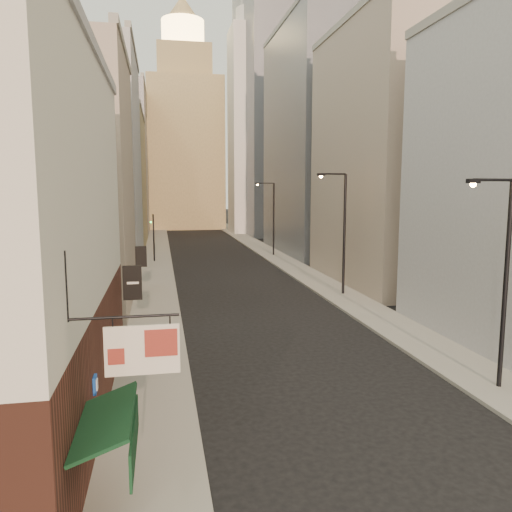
{
  "coord_description": "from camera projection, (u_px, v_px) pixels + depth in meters",
  "views": [
    {
      "loc": [
        -6.05,
        -7.66,
        7.61
      ],
      "look_at": [
        -1.26,
        17.31,
        4.17
      ],
      "focal_mm": 35.0,
      "sensor_mm": 36.0,
      "label": 1
    }
  ],
  "objects": [
    {
      "name": "streetlamp_near",
      "position": [
        502.0,
        272.0,
        18.33
      ],
      "size": [
        2.08,
        0.46,
        7.97
      ],
      "rotation": [
        0.0,
        0.0,
        0.14
      ],
      "color": "black",
      "rests_on": "ground"
    },
    {
      "name": "left_bldg_grey",
      "position": [
        95.0,
        163.0,
        46.9
      ],
      "size": [
        8.0,
        16.0,
        20.0
      ],
      "primitive_type": "cube",
      "color": "#9D9DA2",
      "rests_on": "ground"
    },
    {
      "name": "sidewalk_right",
      "position": [
        260.0,
        247.0,
        64.34
      ],
      "size": [
        3.0,
        140.0,
        0.15
      ],
      "primitive_type": "cube",
      "color": "gray",
      "rests_on": "ground"
    },
    {
      "name": "left_bldg_beige",
      "position": [
        64.0,
        182.0,
        31.6
      ],
      "size": [
        8.0,
        12.0,
        16.0
      ],
      "primitive_type": "cube",
      "color": "gray",
      "rests_on": "ground"
    },
    {
      "name": "right_bldg_wingrid",
      "position": [
        314.0,
        143.0,
        58.77
      ],
      "size": [
        8.0,
        20.0,
        26.0
      ],
      "primitive_type": "cube",
      "color": "gray",
      "rests_on": "ground"
    },
    {
      "name": "left_bldg_tan",
      "position": [
        113.0,
        182.0,
        64.62
      ],
      "size": [
        8.0,
        18.0,
        17.0
      ],
      "primitive_type": "cube",
      "color": "#918055",
      "rests_on": "ground"
    },
    {
      "name": "traffic_light_left",
      "position": [
        153.0,
        229.0,
        51.38
      ],
      "size": [
        0.54,
        0.43,
        5.0
      ],
      "rotation": [
        0.0,
        0.0,
        3.05
      ],
      "color": "black",
      "rests_on": "ground"
    },
    {
      "name": "right_bldg_beige",
      "position": [
        389.0,
        158.0,
        39.7
      ],
      "size": [
        8.0,
        16.0,
        20.0
      ],
      "primitive_type": "cube",
      "color": "gray",
      "rests_on": "ground"
    },
    {
      "name": "left_bldg_wingrid",
      "position": [
        123.0,
        162.0,
        83.62
      ],
      "size": [
        8.0,
        20.0,
        24.0
      ],
      "primitive_type": "cube",
      "color": "gray",
      "rests_on": "ground"
    },
    {
      "name": "white_tower",
      "position": [
        254.0,
        124.0,
        84.89
      ],
      "size": [
        8.0,
        8.0,
        41.5
      ],
      "color": "silver",
      "rests_on": "ground"
    },
    {
      "name": "streetlamp_mid",
      "position": [
        342.0,
        227.0,
        35.09
      ],
      "size": [
        2.27,
        0.52,
        8.67
      ],
      "rotation": [
        0.0,
        0.0,
        0.15
      ],
      "color": "black",
      "rests_on": "ground"
    },
    {
      "name": "highrise",
      "position": [
        300.0,
        83.0,
        85.44
      ],
      "size": [
        21.0,
        23.0,
        51.2
      ],
      "color": "gray",
      "rests_on": "ground"
    },
    {
      "name": "clock_tower",
      "position": [
        185.0,
        137.0,
        96.6
      ],
      "size": [
        14.0,
        14.0,
        44.9
      ],
      "color": "#918055",
      "rests_on": "ground"
    },
    {
      "name": "sidewalk_left",
      "position": [
        158.0,
        250.0,
        61.91
      ],
      "size": [
        3.0,
        140.0,
        0.15
      ],
      "primitive_type": "cube",
      "color": "gray",
      "rests_on": "ground"
    },
    {
      "name": "streetlamp_far",
      "position": [
        272.0,
        214.0,
        56.13
      ],
      "size": [
        2.13,
        0.69,
        8.28
      ],
      "rotation": [
        0.0,
        0.0,
        -0.25
      ],
      "color": "black",
      "rests_on": "ground"
    }
  ]
}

